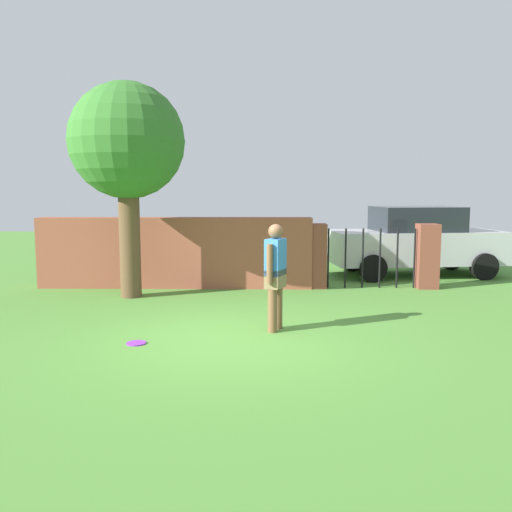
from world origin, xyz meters
The scene contains 7 objects.
ground_plane centered at (0.00, 0.00, 0.00)m, with size 40.00×40.00×0.00m, color #4C8433.
brick_wall centered at (-1.50, 4.06, 0.77)m, with size 5.95×0.50×1.53m, color brown.
tree centered at (-2.21, 2.97, 3.01)m, with size 2.25×2.25×4.20m.
person centered at (0.62, 0.42, 0.90)m, with size 0.34×0.50×1.62m.
fence_gate centered at (2.78, 4.06, 0.70)m, with size 2.85×0.44×1.40m.
car centered at (4.22, 5.83, 0.86)m, with size 4.38×2.33×1.72m.
frisbee_purple centered at (-1.32, -0.33, 0.01)m, with size 0.27×0.27×0.02m, color purple.
Camera 1 is at (0.47, -7.52, 2.12)m, focal length 37.56 mm.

